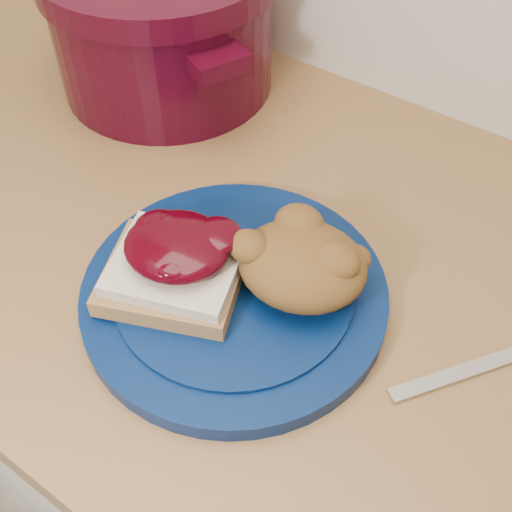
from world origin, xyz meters
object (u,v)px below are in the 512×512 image
Objects in this scene: plate at (234,294)px; butter_knife at (480,366)px; dutch_oven at (163,23)px; pepper_grinder at (146,3)px.

plate reaches higher than butter_knife.
pepper_grinder is at bearing 147.23° from dutch_oven.
pepper_grinder is at bearing 141.13° from plate.
pepper_grinder is (-0.07, 0.05, -0.01)m from dutch_oven.
dutch_oven reaches higher than butter_knife.
butter_knife is at bearing -21.40° from pepper_grinder.
dutch_oven is at bearing 105.30° from butter_knife.
dutch_oven reaches higher than pepper_grinder.
plate is 0.22m from butter_knife.
butter_knife is at bearing -19.61° from dutch_oven.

